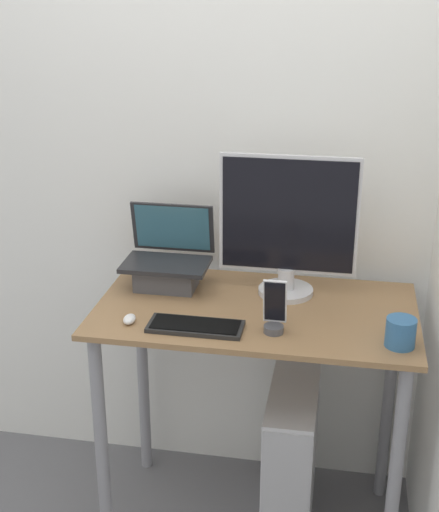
{
  "coord_description": "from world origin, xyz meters",
  "views": [
    {
      "loc": [
        0.27,
        -1.87,
        1.97
      ],
      "look_at": [
        -0.13,
        0.31,
        1.09
      ],
      "focal_mm": 50.0,
      "sensor_mm": 36.0,
      "label": 1
    }
  ],
  "objects_px": {
    "keyboard": "(195,326)",
    "computer_tower": "(291,458)",
    "monitor": "(288,230)",
    "cell_phone": "(274,314)",
    "mouse": "(129,319)",
    "laptop": "(167,265)"
  },
  "relations": [
    {
      "from": "cell_phone",
      "to": "computer_tower",
      "type": "relative_size",
      "value": 0.3
    },
    {
      "from": "monitor",
      "to": "laptop",
      "type": "bearing_deg",
      "value": -178.45
    },
    {
      "from": "mouse",
      "to": "keyboard",
      "type": "bearing_deg",
      "value": 0.13
    },
    {
      "from": "keyboard",
      "to": "monitor",
      "type": "bearing_deg",
      "value": 51.56
    },
    {
      "from": "monitor",
      "to": "cell_phone",
      "type": "height_order",
      "value": "monitor"
    },
    {
      "from": "cell_phone",
      "to": "keyboard",
      "type": "bearing_deg",
      "value": -174.04
    },
    {
      "from": "mouse",
      "to": "cell_phone",
      "type": "relative_size",
      "value": 0.34
    },
    {
      "from": "keyboard",
      "to": "cell_phone",
      "type": "relative_size",
      "value": 1.71
    },
    {
      "from": "laptop",
      "to": "monitor",
      "type": "bearing_deg",
      "value": 1.55
    },
    {
      "from": "laptop",
      "to": "monitor",
      "type": "relative_size",
      "value": 0.61
    },
    {
      "from": "keyboard",
      "to": "computer_tower",
      "type": "bearing_deg",
      "value": 34.54
    },
    {
      "from": "mouse",
      "to": "cell_phone",
      "type": "distance_m",
      "value": 0.47
    },
    {
      "from": "laptop",
      "to": "monitor",
      "type": "distance_m",
      "value": 0.46
    },
    {
      "from": "mouse",
      "to": "monitor",
      "type": "bearing_deg",
      "value": 34.29
    },
    {
      "from": "laptop",
      "to": "keyboard",
      "type": "distance_m",
      "value": 0.36
    },
    {
      "from": "monitor",
      "to": "computer_tower",
      "type": "xyz_separation_m",
      "value": [
        0.05,
        -0.11,
        -0.86
      ]
    },
    {
      "from": "computer_tower",
      "to": "mouse",
      "type": "bearing_deg",
      "value": -157.99
    },
    {
      "from": "mouse",
      "to": "laptop",
      "type": "bearing_deg",
      "value": 81.21
    },
    {
      "from": "monitor",
      "to": "keyboard",
      "type": "height_order",
      "value": "monitor"
    },
    {
      "from": "computer_tower",
      "to": "keyboard",
      "type": "bearing_deg",
      "value": -145.46
    },
    {
      "from": "keyboard",
      "to": "computer_tower",
      "type": "distance_m",
      "value": 0.73
    },
    {
      "from": "mouse",
      "to": "computer_tower",
      "type": "distance_m",
      "value": 0.85
    }
  ]
}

